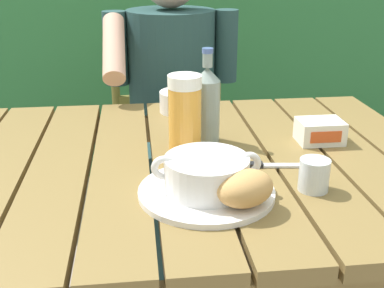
{
  "coord_description": "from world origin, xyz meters",
  "views": [
    {
      "loc": [
        -0.1,
        -1.05,
        1.21
      ],
      "look_at": [
        0.02,
        -0.09,
        0.83
      ],
      "focal_mm": 45.56,
      "sensor_mm": 36.0,
      "label": 1
    }
  ],
  "objects": [
    {
      "name": "person_eating",
      "position": [
        0.03,
        0.69,
        0.72
      ],
      "size": [
        0.48,
        0.47,
        1.23
      ],
      "color": "#234140",
      "rests_on": "ground_plane"
    },
    {
      "name": "table_knife",
      "position": [
        0.18,
        -0.07,
        0.76
      ],
      "size": [
        0.15,
        0.04,
        0.01
      ],
      "color": "silver",
      "rests_on": "dining_table"
    },
    {
      "name": "chair_near_diner",
      "position": [
        0.04,
        0.89,
        0.46
      ],
      "size": [
        0.48,
        0.41,
        0.92
      ],
      "color": "brown",
      "rests_on": "ground_plane"
    },
    {
      "name": "bread_roll",
      "position": [
        0.1,
        -0.26,
        0.8
      ],
      "size": [
        0.14,
        0.13,
        0.07
      ],
      "color": "tan",
      "rests_on": "serving_plate"
    },
    {
      "name": "serving_plate",
      "position": [
        0.03,
        -0.19,
        0.76
      ],
      "size": [
        0.27,
        0.27,
        0.01
      ],
      "color": "white",
      "rests_on": "dining_table"
    },
    {
      "name": "butter_tub",
      "position": [
        0.36,
        0.06,
        0.79
      ],
      "size": [
        0.11,
        0.09,
        0.06
      ],
      "color": "white",
      "rests_on": "dining_table"
    },
    {
      "name": "diner_bowl",
      "position": [
        0.04,
        0.36,
        0.79
      ],
      "size": [
        0.13,
        0.13,
        0.06
      ],
      "color": "white",
      "rests_on": "dining_table"
    },
    {
      "name": "dining_table",
      "position": [
        -0.0,
        0.0,
        0.66
      ],
      "size": [
        1.25,
        0.9,
        0.76
      ],
      "color": "brown",
      "rests_on": "ground_plane"
    },
    {
      "name": "beer_bottle",
      "position": [
        0.08,
        0.1,
        0.86
      ],
      "size": [
        0.06,
        0.06,
        0.24
      ],
      "color": "gray",
      "rests_on": "dining_table"
    },
    {
      "name": "soup_bowl",
      "position": [
        0.03,
        -0.19,
        0.81
      ],
      "size": [
        0.22,
        0.17,
        0.08
      ],
      "color": "white",
      "rests_on": "serving_plate"
    },
    {
      "name": "water_glass_small",
      "position": [
        0.25,
        -0.19,
        0.79
      ],
      "size": [
        0.06,
        0.06,
        0.07
      ],
      "color": "silver",
      "rests_on": "dining_table"
    },
    {
      "name": "beer_glass",
      "position": [
        0.01,
        0.03,
        0.85
      ],
      "size": [
        0.08,
        0.08,
        0.19
      ],
      "color": "gold",
      "rests_on": "dining_table"
    }
  ]
}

